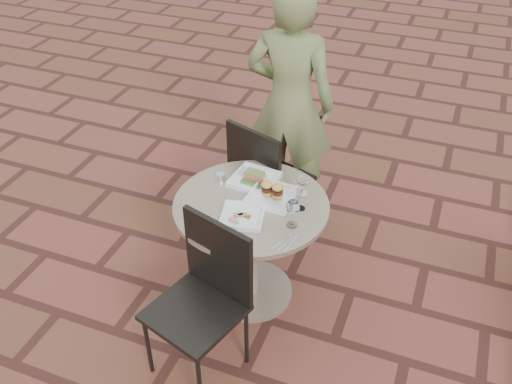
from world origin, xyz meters
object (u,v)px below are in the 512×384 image
(cafe_table, at_px, (251,236))
(diner, at_px, (290,104))
(chair_near, at_px, (206,289))
(plate_salmon, at_px, (254,179))
(chair_far, at_px, (264,174))
(plate_sliders, at_px, (272,194))
(plate_tuna, at_px, (242,216))

(cafe_table, xyz_separation_m, diner, (-0.10, 0.99, 0.38))
(chair_near, relative_size, diner, 0.54)
(chair_near, distance_m, plate_salmon, 0.78)
(cafe_table, height_order, diner, diner)
(cafe_table, distance_m, chair_near, 0.55)
(chair_far, xyz_separation_m, chair_near, (0.09, -1.09, 0.00))
(chair_far, xyz_separation_m, diner, (0.03, 0.44, 0.31))
(plate_salmon, bearing_deg, chair_far, 100.54)
(diner, bearing_deg, plate_salmon, 89.61)
(chair_near, xyz_separation_m, diner, (-0.06, 1.53, 0.31))
(diner, relative_size, plate_salmon, 6.06)
(plate_sliders, height_order, plate_tuna, plate_sliders)
(cafe_table, relative_size, chair_far, 0.97)
(plate_salmon, relative_size, plate_tuna, 1.02)
(chair_far, height_order, chair_near, same)
(diner, distance_m, plate_tuna, 1.14)
(chair_near, bearing_deg, plate_tuna, 101.17)
(diner, distance_m, plate_sliders, 0.92)
(chair_far, relative_size, diner, 0.54)
(plate_sliders, bearing_deg, chair_near, -101.84)
(diner, relative_size, plate_tuna, 6.17)
(chair_near, height_order, diner, diner)
(plate_salmon, bearing_deg, cafe_table, -73.37)
(chair_far, relative_size, plate_tuna, 3.32)
(plate_salmon, height_order, plate_sliders, plate_sliders)
(chair_far, xyz_separation_m, plate_salmon, (0.06, -0.34, 0.20))
(cafe_table, xyz_separation_m, plate_tuna, (0.00, -0.14, 0.26))
(chair_near, bearing_deg, chair_far, 111.59)
(plate_sliders, bearing_deg, cafe_table, -136.19)
(plate_salmon, xyz_separation_m, plate_tuna, (0.07, -0.35, -0.01))
(plate_sliders, bearing_deg, plate_tuna, -111.70)
(chair_far, relative_size, plate_salmon, 3.26)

